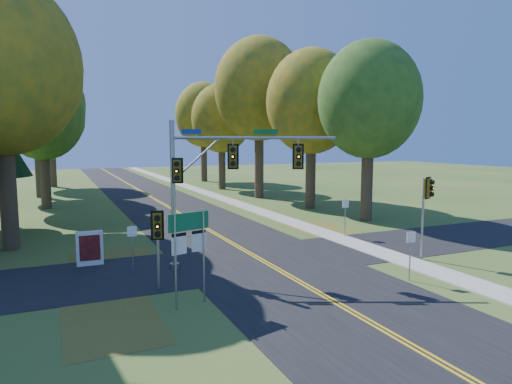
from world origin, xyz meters
name	(u,v)px	position (x,y,z in m)	size (l,w,h in m)	color
ground	(278,270)	(0.00, 0.00, 0.00)	(160.00, 160.00, 0.00)	#2E501C
road_main	(278,270)	(0.00, 0.00, 0.01)	(8.00, 160.00, 0.02)	black
road_cross	(260,259)	(0.00, 2.00, 0.01)	(60.00, 6.00, 0.02)	black
centerline_left	(276,270)	(-0.10, 0.00, 0.03)	(0.10, 160.00, 0.01)	gold
centerline_right	(280,269)	(0.10, 0.00, 0.03)	(0.10, 160.00, 0.01)	gold
sidewalk_east	(388,255)	(6.20, 0.00, 0.03)	(1.60, 160.00, 0.06)	#9E998E
leaf_patch_w_near	(116,264)	(-6.50, 4.00, 0.01)	(4.00, 6.00, 0.00)	brown
leaf_patch_e	(332,233)	(6.80, 6.00, 0.01)	(3.50, 8.00, 0.00)	brown
leaf_patch_w_far	(112,321)	(-7.50, -3.00, 0.01)	(3.00, 5.00, 0.00)	brown
tree_w_a	(2,67)	(-11.13, 9.38, 9.49)	(8.00, 8.00, 14.15)	#38281C
tree_e_a	(369,101)	(11.57, 8.77, 8.53)	(7.20, 7.20, 12.73)	#38281C
tree_w_b	(1,68)	(-11.72, 16.29, 10.37)	(8.60, 8.60, 15.38)	#38281C
tree_e_b	(312,102)	(10.97, 15.58, 8.90)	(7.60, 7.60, 13.33)	#38281C
tree_w_c	(43,114)	(-9.54, 24.47, 7.94)	(6.80, 6.80, 11.91)	#38281C
tree_e_c	(259,90)	(9.88, 23.69, 10.66)	(8.80, 8.80, 15.79)	#38281C
tree_w_d	(37,99)	(-10.13, 33.18, 9.78)	(8.20, 8.20, 14.56)	#38281C
tree_e_d	(222,119)	(9.26, 32.87, 8.24)	(7.00, 7.00, 12.32)	#38281C
tree_w_e	(50,104)	(-8.92, 44.09, 10.07)	(8.40, 8.40, 14.97)	#38281C
tree_e_e	(204,115)	(10.47, 43.58, 9.19)	(7.80, 7.80, 13.74)	#38281C
traffic_mast	(214,175)	(-2.57, 1.23, 4.27)	(6.73, 3.15, 6.63)	gray
east_signal_pole	(427,197)	(7.27, -1.33, 3.06)	(0.45, 0.54, 4.04)	gray
ped_signal_pole	(157,232)	(-5.49, -0.69, 2.34)	(0.49, 0.58, 3.14)	gray
route_sign_cluster	(189,239)	(-4.81, -2.65, 2.39)	(1.54, 0.46, 3.39)	gray
info_kiosk	(90,249)	(-7.62, 4.17, 0.81)	(1.18, 0.19, 1.63)	silver
reg_sign_e_north	(345,211)	(6.77, 4.56, 1.60)	(0.45, 0.06, 2.34)	gray
reg_sign_e_south	(411,246)	(4.25, -3.59, 1.45)	(0.40, 0.08, 2.12)	gray
reg_sign_w	(132,240)	(-6.00, 2.13, 1.48)	(0.41, 0.06, 2.16)	gray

